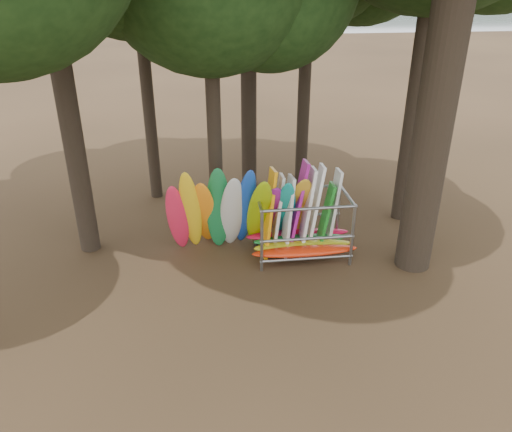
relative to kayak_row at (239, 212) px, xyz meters
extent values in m
plane|color=#47331E|center=(0.71, -1.97, -1.32)|extent=(120.00, 120.00, 0.00)
plane|color=gray|center=(0.71, 58.03, -1.32)|extent=(160.00, 160.00, 0.00)
cube|color=black|center=(0.71, 108.03, 0.68)|extent=(160.00, 4.00, 4.00)
cylinder|color=black|center=(-4.56, 0.79, 4.35)|extent=(0.59, 0.59, 11.36)
cylinder|color=black|center=(-2.72, 4.60, 4.20)|extent=(0.43, 0.43, 11.05)
cylinder|color=black|center=(0.93, 5.44, 4.69)|extent=(0.59, 0.59, 12.02)
cylinder|color=black|center=(2.97, 5.08, 4.24)|extent=(0.46, 0.46, 11.13)
cylinder|color=black|center=(-0.58, 1.19, 3.44)|extent=(0.43, 0.43, 9.53)
cylinder|color=black|center=(5.73, 1.68, 4.81)|extent=(0.47, 0.47, 12.27)
ellipsoid|color=#E11E43|center=(-1.80, -0.04, -0.07)|extent=(0.78, 1.43, 2.63)
ellipsoid|color=yellow|center=(-1.40, -0.11, 0.17)|extent=(0.78, 1.71, 3.10)
ellipsoid|color=orange|center=(-1.00, 0.12, -0.03)|extent=(0.89, 1.87, 2.74)
ellipsoid|color=#187038|center=(-0.60, -0.03, 0.14)|extent=(0.72, 1.13, 3.00)
ellipsoid|color=#B7B9B2|center=(-0.20, -0.04, 0.01)|extent=(0.83, 1.52, 2.79)
ellipsoid|color=#1644AE|center=(0.20, -0.02, 0.14)|extent=(0.79, 1.75, 3.06)
ellipsoid|color=#87AD09|center=(0.59, -0.13, -0.01)|extent=(0.82, 1.80, 2.78)
ellipsoid|color=#831973|center=(0.99, 0.14, -0.17)|extent=(0.85, 1.78, 2.47)
ellipsoid|color=#11918A|center=(1.39, -0.03, -0.08)|extent=(0.73, 1.68, 2.62)
ellipsoid|color=gold|center=(1.79, 0.12, -0.06)|extent=(0.89, 1.68, 2.65)
ellipsoid|color=red|center=(1.83, -0.96, -0.90)|extent=(3.12, 0.55, 0.24)
ellipsoid|color=gold|center=(1.83, -0.64, -0.90)|extent=(2.94, 0.55, 0.24)
ellipsoid|color=#17692B|center=(1.83, -0.26, -0.90)|extent=(2.86, 0.55, 0.24)
ellipsoid|color=red|center=(1.83, 0.09, -0.90)|extent=(3.22, 0.55, 0.24)
cube|color=orange|center=(0.85, -0.30, 0.03)|extent=(0.45, 0.82, 2.73)
cube|color=silver|center=(1.13, -0.15, -0.10)|extent=(0.39, 0.76, 2.48)
cube|color=silver|center=(1.41, -0.34, -0.09)|extent=(0.35, 0.79, 2.50)
cube|color=#95187D|center=(1.69, -0.21, 0.12)|extent=(0.64, 0.80, 2.89)
cube|color=silver|center=(1.97, -0.33, 0.02)|extent=(0.48, 0.78, 2.72)
cube|color=white|center=(2.25, -0.14, 0.03)|extent=(0.53, 0.77, 2.73)
cube|color=#1A7620|center=(2.53, -0.33, -0.22)|extent=(0.53, 0.73, 2.22)
cube|color=silver|center=(2.81, -0.12, -0.06)|extent=(0.42, 0.77, 2.54)
camera|label=1|loc=(-1.17, -13.24, 6.40)|focal=35.00mm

